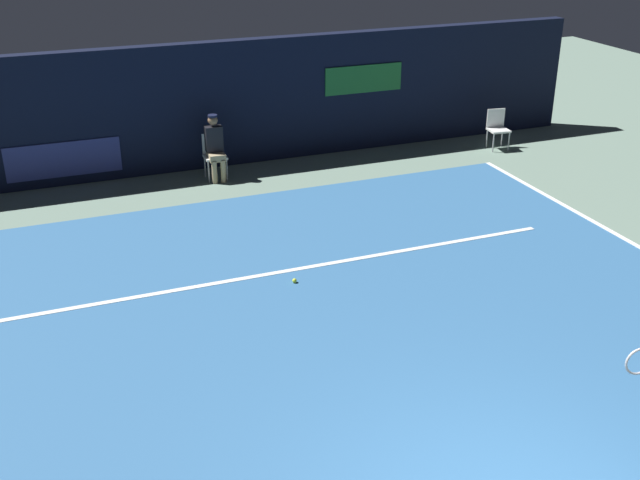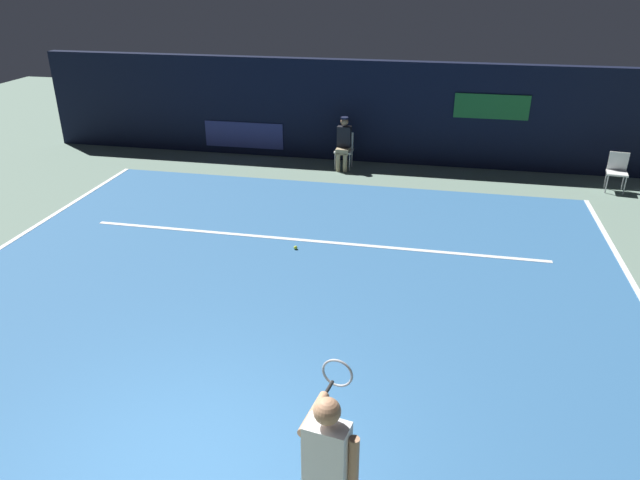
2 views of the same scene
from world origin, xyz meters
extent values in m
plane|color=slate|center=(0.00, 4.08, 0.00)|extent=(33.98, 33.98, 0.00)
cube|color=#336699|center=(0.00, 4.08, 0.01)|extent=(11.19, 10.16, 0.01)
cube|color=white|center=(0.00, 5.86, 0.01)|extent=(8.73, 0.10, 0.01)
cube|color=black|center=(0.00, 11.20, 1.30)|extent=(17.13, 0.30, 2.60)
cube|color=navy|center=(-3.00, 11.04, 0.55)|extent=(2.20, 0.04, 0.70)
cube|color=#1E6B2D|center=(3.43, 11.04, 1.60)|extent=(1.80, 0.04, 0.60)
cube|color=white|center=(1.54, -0.50, 1.20)|extent=(0.39, 0.28, 0.56)
sphere|color=tan|center=(1.54, -0.50, 1.62)|extent=(0.22, 0.22, 0.22)
cylinder|color=tan|center=(1.38, -0.25, 1.35)|extent=(0.17, 0.51, 0.09)
cylinder|color=tan|center=(1.76, -0.51, 1.12)|extent=(0.09, 0.09, 0.56)
cylinder|color=black|center=(1.43, 0.05, 1.35)|extent=(0.08, 0.30, 0.03)
torus|color=#B2B2B7|center=(1.48, 0.33, 1.35)|extent=(0.30, 0.08, 0.30)
cube|color=white|center=(-0.12, 10.37, 0.46)|extent=(0.45, 0.41, 0.04)
cube|color=white|center=(-0.12, 10.57, 0.69)|extent=(0.42, 0.04, 0.42)
cylinder|color=#B2B2B7|center=(-0.32, 10.20, 0.23)|extent=(0.03, 0.03, 0.46)
cylinder|color=#B2B2B7|center=(0.06, 10.19, 0.23)|extent=(0.03, 0.03, 0.46)
cylinder|color=#B2B2B7|center=(-0.31, 10.54, 0.23)|extent=(0.03, 0.03, 0.46)
cylinder|color=#B2B2B7|center=(0.07, 10.53, 0.23)|extent=(0.03, 0.03, 0.46)
cube|color=tan|center=(-0.13, 10.29, 0.50)|extent=(0.33, 0.41, 0.14)
cylinder|color=tan|center=(-0.22, 10.11, 0.23)|extent=(0.11, 0.11, 0.46)
cylinder|color=tan|center=(-0.04, 10.10, 0.23)|extent=(0.11, 0.11, 0.46)
cube|color=black|center=(-0.12, 10.41, 0.83)|extent=(0.34, 0.23, 0.52)
sphere|color=#8C6647|center=(-0.12, 10.41, 1.21)|extent=(0.20, 0.20, 0.20)
cylinder|color=#141933|center=(-0.12, 10.41, 1.30)|extent=(0.19, 0.19, 0.04)
cube|color=white|center=(6.28, 9.94, 0.44)|extent=(0.49, 0.45, 0.04)
cube|color=white|center=(6.31, 10.14, 0.67)|extent=(0.42, 0.08, 0.42)
cylinder|color=#B2B2B7|center=(6.07, 9.80, 0.22)|extent=(0.03, 0.03, 0.44)
cylinder|color=#B2B2B7|center=(6.44, 9.75, 0.22)|extent=(0.03, 0.03, 0.44)
cylinder|color=#B2B2B7|center=(6.12, 10.13, 0.22)|extent=(0.03, 0.03, 0.44)
cylinder|color=#B2B2B7|center=(6.49, 10.08, 0.22)|extent=(0.03, 0.03, 0.44)
sphere|color=#CCE033|center=(-0.19, 5.46, 0.05)|extent=(0.07, 0.07, 0.07)
camera|label=1|loc=(-3.65, -4.44, 5.50)|focal=44.10mm
camera|label=2|loc=(2.21, -4.00, 4.75)|focal=33.11mm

